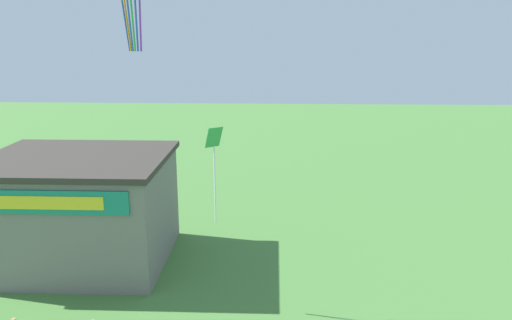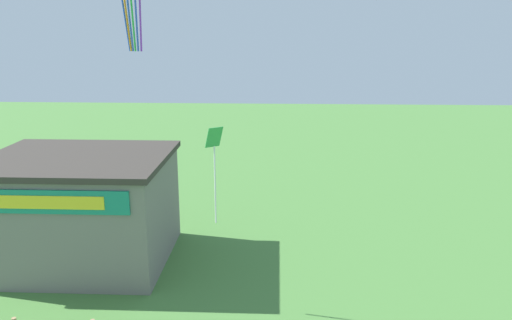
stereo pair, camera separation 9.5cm
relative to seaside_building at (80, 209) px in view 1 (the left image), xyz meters
The scene contains 2 objects.
seaside_building is the anchor object (origin of this frame).
kite_green_diamond 7.70m from the seaside_building, 28.35° to the right, with size 0.63×0.58×3.42m.
Camera 1 is at (0.58, -6.20, 9.72)m, focal length 35.00 mm.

